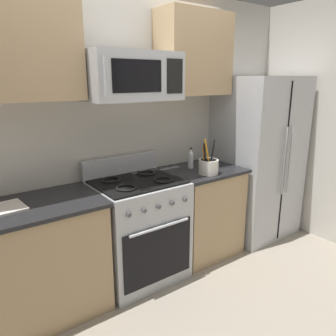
% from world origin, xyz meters
% --- Properties ---
extents(ground_plane, '(16.00, 16.00, 0.00)m').
position_xyz_m(ground_plane, '(0.00, 0.00, 0.00)').
color(ground_plane, gray).
extents(wall_back, '(8.00, 0.10, 2.60)m').
position_xyz_m(wall_back, '(0.00, 1.05, 1.30)').
color(wall_back, beige).
rests_on(wall_back, ground).
extents(counter_left, '(1.05, 0.64, 0.91)m').
position_xyz_m(counter_left, '(-0.91, 0.66, 0.46)').
color(counter_left, tan).
rests_on(counter_left, ground).
extents(range_oven, '(0.76, 0.68, 1.09)m').
position_xyz_m(range_oven, '(-0.00, 0.66, 0.47)').
color(range_oven, '#B2B5BA').
rests_on(range_oven, ground).
extents(counter_right, '(0.74, 0.64, 0.91)m').
position_xyz_m(counter_right, '(0.76, 0.66, 0.46)').
color(counter_right, tan).
rests_on(counter_right, ground).
extents(refrigerator, '(0.88, 0.75, 1.81)m').
position_xyz_m(refrigerator, '(1.60, 0.64, 0.90)').
color(refrigerator, '#B2B5BA').
rests_on(refrigerator, ground).
extents(microwave, '(0.77, 0.44, 0.39)m').
position_xyz_m(microwave, '(-0.00, 0.69, 1.80)').
color(microwave, '#B2B5BA').
extents(upper_cabinets_left, '(1.04, 0.34, 0.77)m').
position_xyz_m(upper_cabinets_left, '(-0.92, 0.83, 2.01)').
color(upper_cabinets_left, tan).
extents(upper_cabinets_right, '(0.73, 0.34, 0.77)m').
position_xyz_m(upper_cabinets_right, '(0.77, 0.83, 2.01)').
color(upper_cabinets_right, tan).
extents(utensil_crock, '(0.19, 0.19, 0.34)m').
position_xyz_m(utensil_crock, '(0.69, 0.49, 0.99)').
color(utensil_crock, white).
rests_on(utensil_crock, counter_right).
extents(bottle_vinegar, '(0.05, 0.05, 0.21)m').
position_xyz_m(bottle_vinegar, '(0.69, 0.75, 1.01)').
color(bottle_vinegar, silver).
rests_on(bottle_vinegar, counter_right).
extents(prep_bowl, '(0.11, 0.11, 0.04)m').
position_xyz_m(prep_bowl, '(0.89, 0.65, 0.93)').
color(prep_bowl, '#59AD66').
rests_on(prep_bowl, counter_right).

